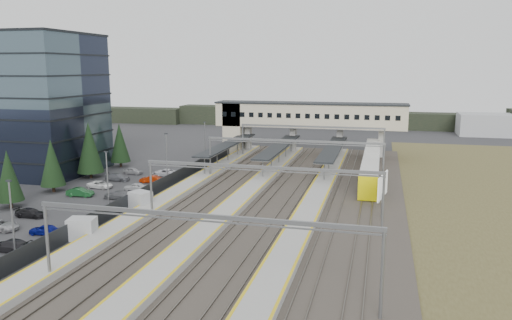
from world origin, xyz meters
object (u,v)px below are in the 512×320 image
(billboard, at_px, (383,187))
(train, at_px, (371,164))
(relay_cabin_far, at_px, (141,200))
(relay_cabin_near, at_px, (82,229))
(footbridge, at_px, (297,118))
(office_building, at_px, (23,104))

(billboard, bearing_deg, train, 94.65)
(relay_cabin_far, bearing_deg, relay_cabin_near, -92.99)
(footbridge, bearing_deg, office_building, -145.53)
(billboard, bearing_deg, footbridge, 113.66)
(train, bearing_deg, relay_cabin_far, -134.52)
(relay_cabin_near, xyz_separation_m, relay_cabin_far, (0.64, 12.32, 0.00))
(relay_cabin_far, distance_m, billboard, 31.46)
(relay_cabin_near, bearing_deg, relay_cabin_far, 87.01)
(footbridge, relative_size, billboard, 6.74)
(office_building, relative_size, footbridge, 0.60)
(footbridge, bearing_deg, relay_cabin_far, -104.94)
(office_building, height_order, relay_cabin_near, office_building)
(office_building, xyz_separation_m, billboard, (61.93, -11.61, -8.72))
(office_building, height_order, train, office_building)
(train, xyz_separation_m, billboard, (1.93, -23.71, 1.50))
(office_building, bearing_deg, footbridge, 34.47)
(office_building, height_order, footbridge, office_building)
(relay_cabin_far, relative_size, train, 0.08)
(train, height_order, billboard, billboard)
(relay_cabin_near, bearing_deg, billboard, 29.78)
(relay_cabin_near, height_order, train, train)
(office_building, height_order, relay_cabin_far, office_building)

